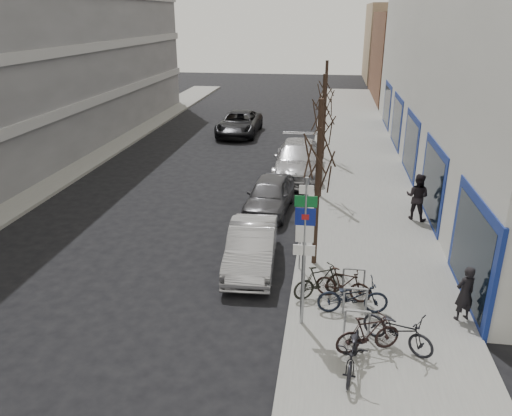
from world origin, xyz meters
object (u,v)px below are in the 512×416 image
(parked_car_mid, at_px, (270,195))
(parked_car_back, at_px, (298,159))
(bike_rack, at_px, (355,298))
(bike_far_inner, at_px, (343,284))
(lane_car, at_px, (239,123))
(pedestrian_near, at_px, (465,293))
(highway_sign_pole, at_px, (304,244))
(meter_front, at_px, (300,247))
(tree_mid, at_px, (324,108))
(meter_back, at_px, (313,156))
(bike_near_left, at_px, (354,349))
(pedestrian_far, at_px, (417,196))
(meter_mid, at_px, (308,190))
(bike_near_right, at_px, (368,334))
(bike_mid_curb, at_px, (353,294))
(bike_far_curb, at_px, (398,326))
(tree_near, at_px, (319,146))
(bike_mid_inner, at_px, (320,281))
(tree_far, at_px, (326,87))

(parked_car_mid, xyz_separation_m, parked_car_back, (0.85, 5.19, 0.13))
(bike_rack, height_order, bike_far_inner, bike_far_inner)
(lane_car, bearing_deg, pedestrian_near, -64.98)
(highway_sign_pole, relative_size, parked_car_mid, 0.98)
(meter_front, relative_size, parked_car_mid, 0.30)
(tree_mid, height_order, meter_front, tree_mid)
(meter_front, distance_m, lane_car, 19.97)
(meter_back, xyz_separation_m, bike_far_inner, (1.35, -12.65, -0.28))
(bike_near_left, relative_size, pedestrian_far, 0.98)
(highway_sign_pole, distance_m, pedestrian_near, 4.57)
(bike_rack, xyz_separation_m, bike_far_inner, (-0.30, 0.75, -0.02))
(meter_mid, height_order, pedestrian_near, pedestrian_near)
(highway_sign_pole, bearing_deg, bike_near_right, -30.44)
(highway_sign_pole, relative_size, bike_far_inner, 2.60)
(bike_mid_curb, bearing_deg, parked_car_mid, 16.46)
(tree_mid, xyz_separation_m, bike_far_curb, (2.17, -10.68, -3.38))
(highway_sign_pole, xyz_separation_m, meter_mid, (-0.25, 8.51, -1.54))
(highway_sign_pole, distance_m, bike_near_left, 2.76)
(bike_rack, distance_m, pedestrian_near, 2.86)
(tree_near, bearing_deg, bike_mid_curb, -67.96)
(bike_rack, height_order, meter_mid, meter_mid)
(bike_far_curb, distance_m, pedestrian_far, 8.72)
(parked_car_back, bearing_deg, meter_mid, -82.50)
(bike_rack, relative_size, bike_far_curb, 1.21)
(meter_mid, distance_m, bike_near_left, 10.34)
(bike_far_inner, height_order, parked_car_mid, parked_car_mid)
(lane_car, relative_size, pedestrian_near, 3.60)
(tree_near, height_order, pedestrian_near, tree_near)
(bike_near_left, relative_size, bike_far_curb, 0.99)
(meter_front, height_order, pedestrian_near, pedestrian_near)
(tree_mid, distance_m, pedestrian_near, 10.54)
(bike_rack, xyz_separation_m, meter_back, (-1.65, 13.40, 0.26))
(bike_near_left, bearing_deg, highway_sign_pole, 135.78)
(bike_rack, relative_size, pedestrian_near, 1.44)
(tree_mid, xyz_separation_m, bike_near_right, (1.45, -10.98, -3.45))
(bike_mid_inner, bearing_deg, parked_car_mid, -11.04)
(meter_mid, height_order, bike_far_curb, meter_mid)
(bike_near_left, distance_m, bike_mid_curb, 2.41)
(highway_sign_pole, relative_size, tree_near, 0.76)
(bike_near_left, xyz_separation_m, parked_car_mid, (-3.13, 9.96, 0.01))
(tree_far, xyz_separation_m, meter_front, (-0.45, -13.50, -3.19))
(bike_mid_inner, distance_m, pedestrian_far, 7.43)
(tree_mid, bearing_deg, bike_far_inner, -84.08)
(tree_mid, xyz_separation_m, pedestrian_far, (3.85, -2.13, -3.00))
(tree_near, bearing_deg, tree_far, 90.00)
(bike_near_right, relative_size, pedestrian_far, 0.87)
(meter_mid, distance_m, lane_car, 14.75)
(highway_sign_pole, distance_m, meter_back, 14.10)
(tree_far, bearing_deg, bike_far_inner, -86.61)
(bike_far_curb, bearing_deg, parked_car_mid, 59.09)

